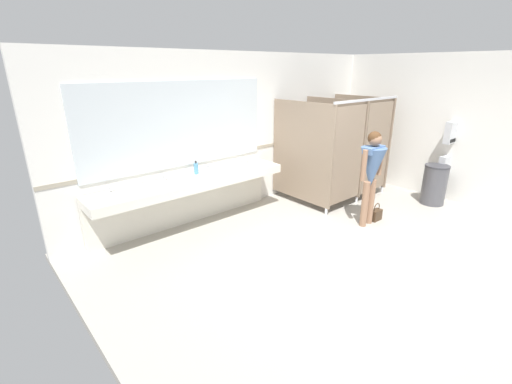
% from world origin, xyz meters
% --- Properties ---
extents(ground_plane, '(6.86, 5.49, 0.10)m').
position_xyz_m(ground_plane, '(0.00, 0.00, -0.05)').
color(ground_plane, '#9E998E').
extents(wall_back, '(6.86, 0.12, 2.75)m').
position_xyz_m(wall_back, '(0.00, 2.51, 1.38)').
color(wall_back, silver).
rests_on(wall_back, ground_plane).
extents(wall_side_right, '(0.12, 5.49, 2.75)m').
position_xyz_m(wall_side_right, '(3.19, 0.00, 1.38)').
color(wall_side_right, silver).
rests_on(wall_side_right, ground_plane).
extents(wall_back_tile_band, '(6.86, 0.01, 0.06)m').
position_xyz_m(wall_back_tile_band, '(0.00, 2.44, 1.05)').
color(wall_back_tile_band, '#9E937F').
rests_on(wall_back_tile_band, wall_back).
extents(vanity_counter, '(3.28, 0.60, 0.95)m').
position_xyz_m(vanity_counter, '(-1.33, 2.22, 0.62)').
color(vanity_counter, silver).
rests_on(vanity_counter, ground_plane).
extents(mirror_panel, '(3.18, 0.02, 1.32)m').
position_xyz_m(mirror_panel, '(-1.33, 2.43, 1.65)').
color(mirror_panel, silver).
rests_on(mirror_panel, wall_back).
extents(bathroom_stalls, '(1.91, 1.44, 1.97)m').
position_xyz_m(bathroom_stalls, '(1.64, 1.52, 1.03)').
color(bathroom_stalls, '#84705B').
rests_on(bathroom_stalls, ground_plane).
extents(paper_towel_dispenser_upper, '(0.38, 0.13, 0.41)m').
position_xyz_m(paper_towel_dispenser_upper, '(3.06, 0.07, 1.34)').
color(paper_towel_dispenser_upper, '#B7BABF').
rests_on(paper_towel_dispenser_upper, wall_side_right).
extents(paper_towel_dispenser_lower, '(0.38, 0.13, 0.46)m').
position_xyz_m(paper_towel_dispenser_lower, '(3.06, 0.08, 0.66)').
color(paper_towel_dispenser_lower, '#B7BABF').
rests_on(paper_towel_dispenser_lower, wall_side_right).
extents(trash_bin, '(0.44, 0.44, 0.76)m').
position_xyz_m(trash_bin, '(2.70, 0.07, 0.38)').
color(trash_bin, '#47474C').
rests_on(trash_bin, ground_plane).
extents(person_standing, '(0.56, 0.41, 1.57)m').
position_xyz_m(person_standing, '(0.90, 0.36, 0.98)').
color(person_standing, '#8C664C').
rests_on(person_standing, ground_plane).
extents(handbag, '(0.22, 0.12, 0.31)m').
position_xyz_m(handbag, '(1.17, 0.34, 0.11)').
color(handbag, '#3F2D1E').
rests_on(handbag, ground_plane).
extents(soap_dispenser, '(0.07, 0.07, 0.22)m').
position_xyz_m(soap_dispenser, '(-1.16, 2.31, 0.93)').
color(soap_dispenser, teal).
rests_on(soap_dispenser, vanity_counter).
extents(floor_drain_cover, '(0.14, 0.14, 0.01)m').
position_xyz_m(floor_drain_cover, '(-0.85, 0.52, 0.00)').
color(floor_drain_cover, '#B7BABF').
rests_on(floor_drain_cover, ground_plane).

